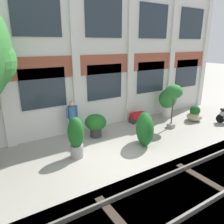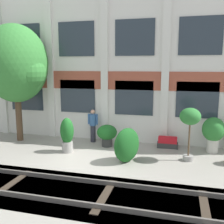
# 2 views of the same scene
# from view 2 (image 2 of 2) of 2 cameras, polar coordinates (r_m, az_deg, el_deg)

# --- Properties ---
(ground_plane) EXTENTS (80.00, 80.00, 0.00)m
(ground_plane) POSITION_cam_2_polar(r_m,az_deg,el_deg) (11.17, -5.74, -10.04)
(ground_plane) COLOR #9E998E
(apartment_facade) EXTENTS (18.27, 0.64, 7.68)m
(apartment_facade) POSITION_cam_2_polar(r_m,az_deg,el_deg) (13.49, -1.29, 10.04)
(apartment_facade) COLOR silver
(apartment_facade) RESTS_ON ground
(rail_tracks) EXTENTS (25.91, 2.80, 0.43)m
(rail_tracks) POSITION_cam_2_polar(r_m,az_deg,el_deg) (8.81, -12.53, -16.93)
(rail_tracks) COLOR #423F3A
(rail_tracks) RESTS_ON ground
(broadleaf_tree) EXTENTS (3.33, 3.17, 5.85)m
(broadleaf_tree) POSITION_cam_2_polar(r_m,az_deg,el_deg) (14.04, -20.24, 9.47)
(broadleaf_tree) COLOR #4C3826
(broadleaf_tree) RESTS_ON ground
(potted_plant_ribbed_drum) EXTENTS (0.60, 0.60, 1.56)m
(potted_plant_ribbed_drum) POSITION_cam_2_polar(r_m,az_deg,el_deg) (11.86, -9.75, -4.80)
(potted_plant_ribbed_drum) COLOR gray
(potted_plant_ribbed_drum) RESTS_ON ground
(potted_plant_square_trough) EXTENTS (0.97, 0.45, 0.52)m
(potted_plant_square_trough) POSITION_cam_2_polar(r_m,az_deg,el_deg) (12.72, 12.01, -6.53)
(potted_plant_square_trough) COLOR #333333
(potted_plant_square_trough) RESTS_ON ground
(potted_plant_glazed_jar) EXTENTS (0.97, 0.97, 1.05)m
(potted_plant_glazed_jar) POSITION_cam_2_polar(r_m,az_deg,el_deg) (12.58, -1.10, -4.72)
(potted_plant_glazed_jar) COLOR #333333
(potted_plant_glazed_jar) RESTS_ON ground
(potted_plant_stone_basin) EXTENTS (0.98, 0.98, 1.59)m
(potted_plant_stone_basin) POSITION_cam_2_polar(r_m,az_deg,el_deg) (12.46, 21.21, -3.95)
(potted_plant_stone_basin) COLOR beige
(potted_plant_stone_basin) RESTS_ON ground
(potted_plant_tall_urn) EXTENTS (0.83, 0.83, 2.18)m
(potted_plant_tall_urn) POSITION_cam_2_polar(r_m,az_deg,el_deg) (10.89, 16.63, -1.63)
(potted_plant_tall_urn) COLOR gray
(potted_plant_tall_urn) RESTS_ON ground
(resident_by_doorway) EXTENTS (0.53, 0.34, 1.66)m
(resident_by_doorway) POSITION_cam_2_polar(r_m,az_deg,el_deg) (13.25, -4.17, -2.77)
(resident_by_doorway) COLOR #282833
(resident_by_doorway) RESTS_ON ground
(topiary_hedge) EXTENTS (1.25, 1.47, 1.39)m
(topiary_hedge) POSITION_cam_2_polar(r_m,az_deg,el_deg) (10.58, 3.25, -7.20)
(topiary_hedge) COLOR #19561E
(topiary_hedge) RESTS_ON ground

